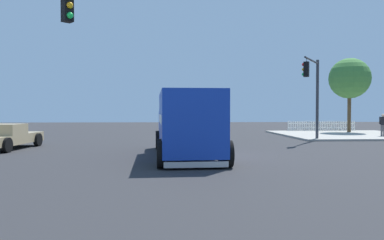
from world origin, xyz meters
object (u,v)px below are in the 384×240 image
traffic_light_primary (313,86)px  delivery_truck (187,124)px  pickup_tan (5,136)px  shade_tree_near (350,79)px  pedestrian_near_corner (383,123)px

traffic_light_primary → delivery_truck: bearing=40.6°
pickup_tan → delivery_truck: bearing=158.3°
delivery_truck → pickup_tan: size_ratio=1.57×
delivery_truck → shade_tree_near: 22.68m
delivery_truck → pedestrian_near_corner: 19.10m
traffic_light_primary → pickup_tan: bearing=11.5°
delivery_truck → shade_tree_near: size_ratio=1.25×
traffic_light_primary → pickup_tan: traffic_light_primary is taller
delivery_truck → traffic_light_primary: (-8.95, -7.66, 2.24)m
pedestrian_near_corner → shade_tree_near: (0.08, -5.21, 3.91)m
pickup_tan → pedestrian_near_corner: pedestrian_near_corner is taller
traffic_light_primary → shade_tree_near: bearing=-128.8°
traffic_light_primary → pedestrian_near_corner: traffic_light_primary is taller
traffic_light_primary → pickup_tan: (18.66, 3.79, -3.03)m
delivery_truck → pedestrian_near_corner: (-15.74, -10.81, -0.39)m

